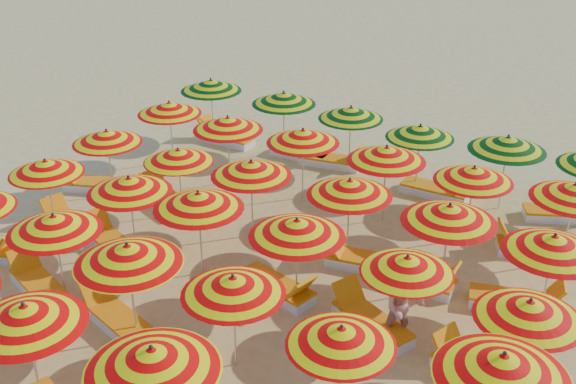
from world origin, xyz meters
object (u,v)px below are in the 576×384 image
(umbrella_18, at_px, (107,137))
(umbrella_19, at_px, (178,156))
(umbrella_28, at_px, (474,174))
(umbrella_33, at_px, (420,132))
(umbrella_22, at_px, (449,214))
(lounger_24, at_px, (563,213))
(umbrella_8, at_px, (128,254))
(lounger_20, at_px, (225,138))
(umbrella_15, at_px, (297,228))
(umbrella_26, at_px, (303,136))
(umbrella_24, at_px, (169,108))
(umbrella_30, at_px, (211,85))
(umbrella_29, at_px, (575,192))
(lounger_12, at_px, (371,321))
(lounger_16, at_px, (365,261))
(lounger_13, at_px, (478,376))
(lounger_19, at_px, (535,247))
(umbrella_2, at_px, (25,315))
(umbrella_32, at_px, (351,113))
(umbrella_11, at_px, (503,366))
(lounger_22, at_px, (332,160))
(lounger_15, at_px, (167,200))
(umbrella_17, at_px, (529,310))
(lounger_14, at_px, (97,184))
(umbrella_3, at_px, (152,359))
(umbrella_34, at_px, (508,144))
(umbrella_13, at_px, (129,185))
(umbrella_31, at_px, (284,98))
(umbrella_25, at_px, (228,124))
(lounger_21, at_px, (302,153))
(umbrella_7, at_px, (54,224))
(umbrella_14, at_px, (198,201))
(umbrella_27, at_px, (387,154))
(umbrella_12, at_px, (46,167))
(lounger_17, at_px, (416,279))
(umbrella_9, at_px, (233,286))
(umbrella_21, at_px, (350,188))
(umbrella_16, at_px, (407,265))
(lounger_7, at_px, (116,318))
(lounger_6, at_px, (39,286))
(lounger_23, at_px, (437,190))
(beachgoer_b, at_px, (403,306))
(lounger_11, at_px, (278,287))

(umbrella_18, xyz_separation_m, umbrella_19, (2.15, 0.06, -0.06))
(umbrella_28, height_order, umbrella_33, umbrella_28)
(umbrella_22, relative_size, lounger_24, 1.12)
(umbrella_8, bearing_deg, lounger_20, 114.59)
(umbrella_15, xyz_separation_m, umbrella_26, (-2.13, 4.10, -0.03))
(umbrella_24, relative_size, umbrella_30, 0.90)
(umbrella_29, xyz_separation_m, lounger_12, (-2.60, -4.20, -1.53))
(lounger_24, bearing_deg, lounger_16, -150.85)
(lounger_13, height_order, lounger_19, same)
(umbrella_2, bearing_deg, umbrella_32, 88.33)
(umbrella_11, relative_size, umbrella_24, 1.12)
(umbrella_11, relative_size, lounger_22, 1.31)
(umbrella_26, bearing_deg, lounger_15, -142.92)
(umbrella_17, distance_m, lounger_22, 9.52)
(lounger_14, bearing_deg, umbrella_3, 117.51)
(umbrella_34, relative_size, lounger_19, 1.20)
(umbrella_11, bearing_deg, lounger_20, 141.29)
(umbrella_22, xyz_separation_m, lounger_16, (-1.69, -0.00, -1.59))
(umbrella_2, relative_size, umbrella_13, 0.84)
(lounger_14, bearing_deg, umbrella_22, 158.78)
(umbrella_3, height_order, umbrella_30, umbrella_3)
(umbrella_26, xyz_separation_m, umbrella_31, (-1.83, 2.22, 0.00))
(umbrella_25, bearing_deg, lounger_21, 70.98)
(umbrella_22, bearing_deg, lounger_20, 152.47)
(umbrella_13, bearing_deg, umbrella_26, 66.49)
(umbrella_31, distance_m, lounger_12, 8.52)
(umbrella_7, bearing_deg, umbrella_14, 48.71)
(umbrella_2, distance_m, umbrella_31, 10.91)
(umbrella_14, bearing_deg, umbrella_27, 60.20)
(umbrella_12, height_order, umbrella_17, umbrella_17)
(umbrella_25, height_order, umbrella_33, umbrella_25)
(umbrella_15, bearing_deg, umbrella_27, 88.84)
(lounger_12, bearing_deg, lounger_17, -72.37)
(umbrella_15, xyz_separation_m, umbrella_34, (2.32, 6.03, 0.01))
(umbrella_9, bearing_deg, umbrella_21, 88.48)
(umbrella_24, height_order, lounger_14, umbrella_24)
(umbrella_14, relative_size, umbrella_30, 0.94)
(umbrella_16, bearing_deg, umbrella_28, 91.01)
(lounger_7, height_order, lounger_24, same)
(umbrella_16, xyz_separation_m, lounger_13, (1.57, -0.54, -1.40))
(umbrella_9, relative_size, umbrella_26, 1.22)
(umbrella_11, distance_m, lounger_17, 4.90)
(umbrella_12, relative_size, umbrella_33, 0.84)
(umbrella_32, bearing_deg, umbrella_29, -18.93)
(umbrella_24, xyz_separation_m, lounger_6, (1.65, -6.40, -1.47))
(lounger_23, bearing_deg, umbrella_29, -26.08)
(lounger_21, height_order, beachgoer_b, beachgoer_b)
(umbrella_27, distance_m, lounger_17, 3.24)
(umbrella_11, height_order, umbrella_33, umbrella_11)
(lounger_11, bearing_deg, umbrella_8, -106.23)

